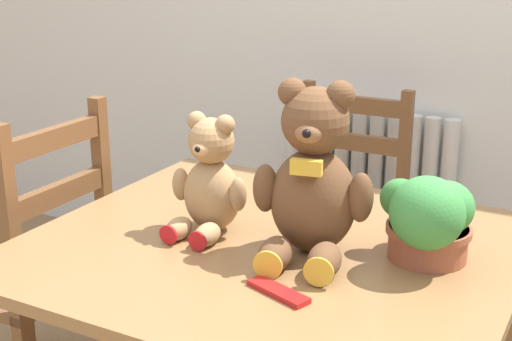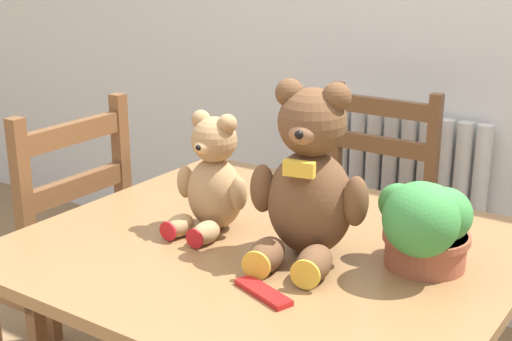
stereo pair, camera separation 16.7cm
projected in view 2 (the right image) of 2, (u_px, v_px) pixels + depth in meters
radiator at (395, 218)px, 2.86m from camera, size 0.72×0.10×0.79m
dining_table at (270, 281)px, 1.73m from camera, size 1.13×1.00×0.74m
wooden_chair_behind at (360, 224)px, 2.54m from camera, size 0.42×0.45×0.93m
wooden_chair_side at (51, 260)px, 2.24m from camera, size 0.44×0.42×0.98m
teddy_bear_left at (212, 180)px, 1.75m from camera, size 0.21×0.20×0.30m
teddy_bear_right at (309, 183)px, 1.58m from camera, size 0.28×0.30×0.40m
potted_plant at (425, 225)px, 1.53m from camera, size 0.22×0.26×0.22m
chocolate_bar at (263, 292)px, 1.45m from camera, size 0.15×0.09×0.01m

